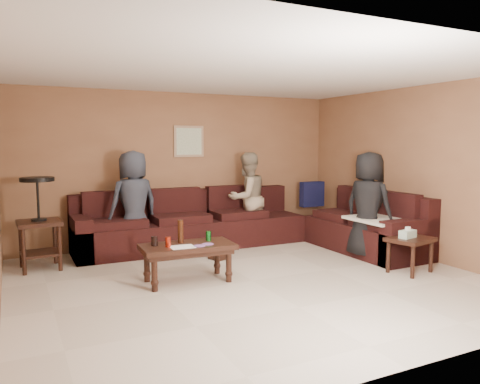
% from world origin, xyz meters
% --- Properties ---
extents(room, '(5.60, 5.50, 2.50)m').
position_xyz_m(room, '(0.00, 0.00, 1.66)').
color(room, beige).
rests_on(room, ground).
extents(sectional_sofa, '(4.65, 2.90, 0.97)m').
position_xyz_m(sectional_sofa, '(0.81, 1.52, 0.33)').
color(sectional_sofa, black).
rests_on(sectional_sofa, ground).
extents(coffee_table, '(1.14, 0.61, 0.74)m').
position_xyz_m(coffee_table, '(-0.73, 0.31, 0.39)').
color(coffee_table, black).
rests_on(coffee_table, ground).
extents(end_table_left, '(0.56, 0.56, 1.23)m').
position_xyz_m(end_table_left, '(-2.29, 1.73, 0.64)').
color(end_table_left, black).
rests_on(end_table_left, ground).
extents(side_table_right, '(0.65, 0.57, 0.61)m').
position_xyz_m(side_table_right, '(2.00, -0.57, 0.40)').
color(side_table_right, black).
rests_on(side_table_right, ground).
extents(waste_bin, '(0.28, 0.28, 0.27)m').
position_xyz_m(waste_bin, '(0.06, 1.16, 0.13)').
color(waste_bin, black).
rests_on(waste_bin, ground).
extents(wall_art, '(0.52, 0.04, 0.52)m').
position_xyz_m(wall_art, '(0.10, 2.48, 1.70)').
color(wall_art, '#9E8062').
rests_on(wall_art, ground).
extents(person_left, '(0.86, 0.67, 1.57)m').
position_xyz_m(person_left, '(-0.97, 1.96, 0.78)').
color(person_left, '#2A2F3B').
rests_on(person_left, ground).
extents(person_middle, '(0.85, 0.73, 1.52)m').
position_xyz_m(person_middle, '(0.94, 1.97, 0.76)').
color(person_middle, gray).
rests_on(person_middle, ground).
extents(person_right, '(0.67, 0.86, 1.55)m').
position_xyz_m(person_right, '(2.02, 0.25, 0.78)').
color(person_right, black).
rests_on(person_right, ground).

